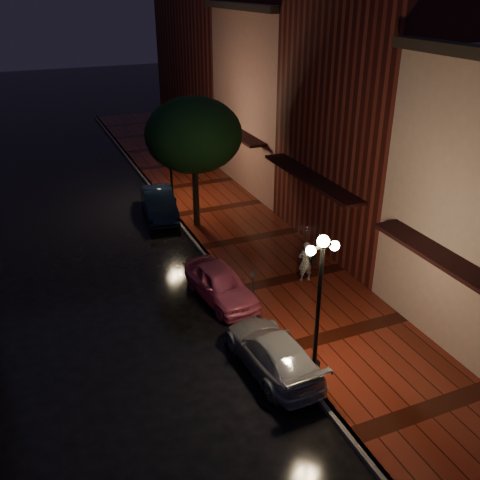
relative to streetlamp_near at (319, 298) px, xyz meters
name	(u,v)px	position (x,y,z in m)	size (l,w,h in m)	color
ground	(235,294)	(-0.35, 5.00, -2.60)	(120.00, 120.00, 0.00)	black
sidewalk	(290,280)	(1.90, 5.00, -2.53)	(4.50, 60.00, 0.15)	#47160C
curb	(235,292)	(-0.35, 5.00, -2.53)	(0.25, 60.00, 0.15)	#595451
storefront_mid	(379,114)	(6.65, 7.00, 2.90)	(5.00, 8.00, 11.00)	#511914
storefront_far	(284,101)	(6.65, 15.00, 1.90)	(5.00, 8.00, 9.00)	#8C5951
storefront_extra	(217,66)	(6.65, 25.00, 2.40)	(5.00, 12.00, 10.00)	#511914
streetlamp_near	(319,298)	(0.00, 0.00, 0.00)	(0.96, 0.36, 4.31)	black
streetlamp_far	(170,156)	(0.00, 14.00, 0.00)	(0.96, 0.36, 4.31)	black
street_tree	(194,137)	(0.26, 10.99, 1.64)	(4.16, 4.16, 5.80)	black
pink_car	(221,283)	(-0.95, 4.89, -1.97)	(1.48, 3.67, 1.25)	#DA5A7B
navy_car	(159,203)	(-0.98, 12.99, -1.94)	(1.40, 4.01, 1.32)	black
silver_car	(272,352)	(-0.95, 0.76, -2.02)	(1.63, 4.00, 1.16)	#9D9FA5
woman_with_umbrella	(307,245)	(2.31, 4.64, -0.98)	(0.93, 0.94, 2.23)	white
parking_meter	(253,285)	(-0.20, 3.81, -1.62)	(0.15, 0.13, 1.37)	black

